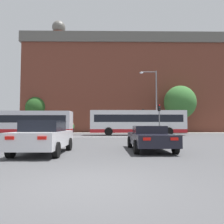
{
  "coord_description": "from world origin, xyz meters",
  "views": [
    {
      "loc": [
        0.43,
        -4.95,
        1.32
      ],
      "look_at": [
        0.8,
        22.86,
        2.95
      ],
      "focal_mm": 35.0,
      "sensor_mm": 36.0,
      "label": 1
    }
  ],
  "objects_px": {
    "bus_crossing_lead": "(137,122)",
    "pedestrian_walking_east": "(168,126)",
    "traffic_light_far_right": "(143,117)",
    "pedestrian_waiting": "(114,127)",
    "car_saloon_left": "(44,137)",
    "pedestrian_walking_west": "(73,127)",
    "bus_crossing_trailing": "(27,122)",
    "traffic_light_near_right": "(159,114)",
    "street_lamp_junction": "(154,96)",
    "car_roadster_right": "(150,138)"
  },
  "relations": [
    {
      "from": "car_saloon_left",
      "to": "traffic_light_near_right",
      "type": "height_order",
      "value": "traffic_light_near_right"
    },
    {
      "from": "car_saloon_left",
      "to": "pedestrian_walking_east",
      "type": "distance_m",
      "value": 28.1
    },
    {
      "from": "street_lamp_junction",
      "to": "pedestrian_walking_east",
      "type": "distance_m",
      "value": 9.15
    },
    {
      "from": "car_saloon_left",
      "to": "bus_crossing_lead",
      "type": "relative_size",
      "value": 0.36
    },
    {
      "from": "car_roadster_right",
      "to": "street_lamp_junction",
      "type": "xyz_separation_m",
      "value": [
        3.66,
        16.57,
        4.36
      ]
    },
    {
      "from": "traffic_light_far_right",
      "to": "pedestrian_waiting",
      "type": "height_order",
      "value": "traffic_light_far_right"
    },
    {
      "from": "traffic_light_far_right",
      "to": "pedestrian_walking_west",
      "type": "xyz_separation_m",
      "value": [
        -11.46,
        0.59,
        -1.7
      ]
    },
    {
      "from": "street_lamp_junction",
      "to": "pedestrian_walking_west",
      "type": "bearing_deg",
      "value": 145.28
    },
    {
      "from": "bus_crossing_trailing",
      "to": "pedestrian_waiting",
      "type": "bearing_deg",
      "value": -58.29
    },
    {
      "from": "car_saloon_left",
      "to": "pedestrian_walking_east",
      "type": "height_order",
      "value": "pedestrian_walking_east"
    },
    {
      "from": "car_saloon_left",
      "to": "bus_crossing_lead",
      "type": "distance_m",
      "value": 18.78
    },
    {
      "from": "pedestrian_waiting",
      "to": "pedestrian_walking_west",
      "type": "relative_size",
      "value": 1.01
    },
    {
      "from": "car_roadster_right",
      "to": "bus_crossing_trailing",
      "type": "distance_m",
      "value": 20.9
    },
    {
      "from": "traffic_light_far_right",
      "to": "pedestrian_walking_west",
      "type": "distance_m",
      "value": 11.6
    },
    {
      "from": "car_saloon_left",
      "to": "pedestrian_walking_west",
      "type": "relative_size",
      "value": 2.74
    },
    {
      "from": "pedestrian_waiting",
      "to": "pedestrian_walking_west",
      "type": "distance_m",
      "value": 6.85
    },
    {
      "from": "bus_crossing_lead",
      "to": "car_roadster_right",
      "type": "bearing_deg",
      "value": 174.74
    },
    {
      "from": "traffic_light_far_right",
      "to": "pedestrian_waiting",
      "type": "bearing_deg",
      "value": -174.87
    },
    {
      "from": "bus_crossing_trailing",
      "to": "traffic_light_far_right",
      "type": "xyz_separation_m",
      "value": [
        16.03,
        7.43,
        0.98
      ]
    },
    {
      "from": "pedestrian_walking_east",
      "to": "car_roadster_right",
      "type": "bearing_deg",
      "value": 59.02
    },
    {
      "from": "traffic_light_far_right",
      "to": "pedestrian_waiting",
      "type": "distance_m",
      "value": 5.0
    },
    {
      "from": "car_roadster_right",
      "to": "bus_crossing_lead",
      "type": "bearing_deg",
      "value": 84.09
    },
    {
      "from": "bus_crossing_trailing",
      "to": "street_lamp_junction",
      "type": "height_order",
      "value": "street_lamp_junction"
    },
    {
      "from": "pedestrian_waiting",
      "to": "car_saloon_left",
      "type": "bearing_deg",
      "value": -60.11
    },
    {
      "from": "street_lamp_junction",
      "to": "pedestrian_walking_west",
      "type": "relative_size",
      "value": 5.33
    },
    {
      "from": "car_saloon_left",
      "to": "pedestrian_walking_east",
      "type": "bearing_deg",
      "value": 64.3
    },
    {
      "from": "street_lamp_junction",
      "to": "pedestrian_walking_east",
      "type": "height_order",
      "value": "street_lamp_junction"
    },
    {
      "from": "car_roadster_right",
      "to": "pedestrian_waiting",
      "type": "bearing_deg",
      "value": 92.37
    },
    {
      "from": "bus_crossing_trailing",
      "to": "pedestrian_walking_west",
      "type": "xyz_separation_m",
      "value": [
        4.57,
        8.02,
        -0.73
      ]
    },
    {
      "from": "pedestrian_walking_east",
      "to": "pedestrian_walking_west",
      "type": "height_order",
      "value": "pedestrian_walking_east"
    },
    {
      "from": "bus_crossing_trailing",
      "to": "pedestrian_waiting",
      "type": "distance_m",
      "value": 13.36
    },
    {
      "from": "bus_crossing_trailing",
      "to": "traffic_light_near_right",
      "type": "distance_m",
      "value": 16.55
    },
    {
      "from": "traffic_light_far_right",
      "to": "pedestrian_walking_east",
      "type": "distance_m",
      "value": 4.24
    },
    {
      "from": "traffic_light_far_right",
      "to": "traffic_light_near_right",
      "type": "height_order",
      "value": "traffic_light_far_right"
    },
    {
      "from": "traffic_light_near_right",
      "to": "pedestrian_walking_west",
      "type": "relative_size",
      "value": 2.34
    },
    {
      "from": "traffic_light_far_right",
      "to": "pedestrian_waiting",
      "type": "relative_size",
      "value": 2.43
    },
    {
      "from": "bus_crossing_trailing",
      "to": "pedestrian_walking_west",
      "type": "bearing_deg",
      "value": -29.69
    },
    {
      "from": "pedestrian_walking_west",
      "to": "pedestrian_waiting",
      "type": "bearing_deg",
      "value": 100.43
    },
    {
      "from": "car_saloon_left",
      "to": "car_roadster_right",
      "type": "xyz_separation_m",
      "value": [
        5.09,
        1.22,
        -0.13
      ]
    },
    {
      "from": "bus_crossing_lead",
      "to": "bus_crossing_trailing",
      "type": "distance_m",
      "value": 14.1
    },
    {
      "from": "bus_crossing_lead",
      "to": "pedestrian_walking_west",
      "type": "height_order",
      "value": "bus_crossing_lead"
    },
    {
      "from": "bus_crossing_lead",
      "to": "pedestrian_walking_east",
      "type": "distance_m",
      "value": 9.63
    },
    {
      "from": "pedestrian_walking_east",
      "to": "bus_crossing_trailing",
      "type": "bearing_deg",
      "value": 6.24
    },
    {
      "from": "car_roadster_right",
      "to": "traffic_light_far_right",
      "type": "distance_m",
      "value": 24.4
    },
    {
      "from": "pedestrian_waiting",
      "to": "pedestrian_walking_west",
      "type": "height_order",
      "value": "pedestrian_waiting"
    },
    {
      "from": "bus_crossing_lead",
      "to": "pedestrian_walking_east",
      "type": "relative_size",
      "value": 6.53
    },
    {
      "from": "street_lamp_junction",
      "to": "pedestrian_walking_west",
      "type": "distance_m",
      "value": 14.79
    },
    {
      "from": "street_lamp_junction",
      "to": "pedestrian_walking_west",
      "type": "height_order",
      "value": "street_lamp_junction"
    },
    {
      "from": "street_lamp_junction",
      "to": "pedestrian_waiting",
      "type": "bearing_deg",
      "value": 124.73
    },
    {
      "from": "car_saloon_left",
      "to": "traffic_light_far_right",
      "type": "relative_size",
      "value": 1.11
    }
  ]
}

